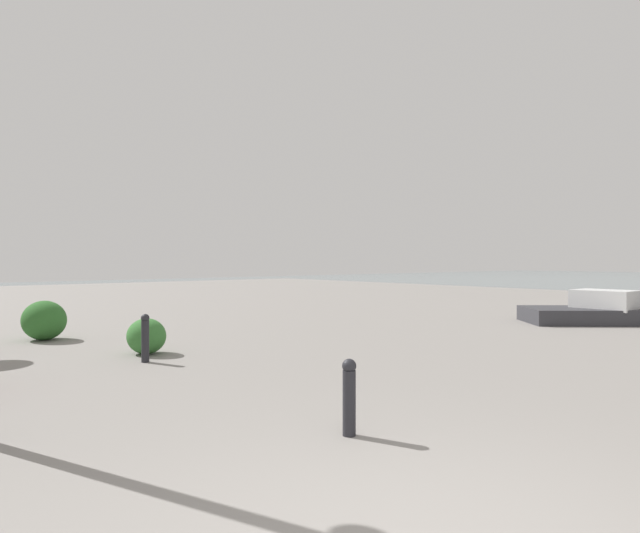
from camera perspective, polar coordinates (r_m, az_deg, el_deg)
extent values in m
cylinder|color=#232328|center=(5.13, 3.04, -13.93)|extent=(0.12, 0.12, 0.59)
sphere|color=#232328|center=(5.05, 3.04, -10.24)|extent=(0.13, 0.13, 0.13)
cylinder|color=#232328|center=(9.03, -17.64, -7.40)|extent=(0.12, 0.12, 0.65)
sphere|color=#232328|center=(8.99, -17.65, -5.11)|extent=(0.13, 0.13, 0.13)
ellipsoid|color=#387533|center=(9.81, -17.53, -6.89)|extent=(0.71, 0.64, 0.60)
ellipsoid|color=#2D6628|center=(12.24, -26.66, -5.00)|extent=(0.92, 0.83, 0.78)
cube|color=#333338|center=(15.62, 27.39, -4.74)|extent=(3.77, 3.95, 0.50)
cube|color=silver|center=(15.59, 27.40, -3.10)|extent=(1.39, 1.00, 0.50)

